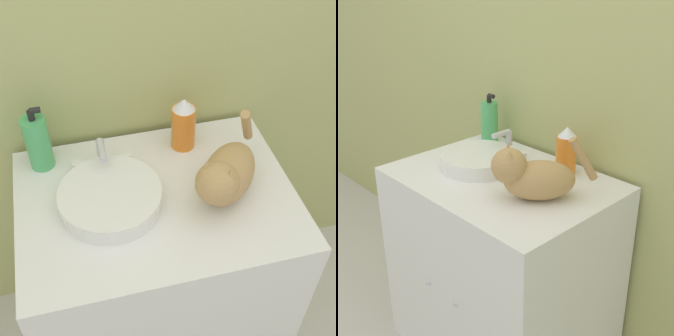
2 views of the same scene
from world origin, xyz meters
TOP-DOWN VIEW (x-y plane):
  - vanity_cabinet at (0.00, 0.29)m, footprint 0.80×0.60m
  - sink_basin at (-0.13, 0.30)m, footprint 0.29×0.29m
  - faucet at (-0.13, 0.45)m, footprint 0.18×0.10m
  - cat at (0.19, 0.25)m, footprint 0.28×0.32m
  - soap_bottle at (-0.31, 0.51)m, footprint 0.07×0.07m
  - spray_bottle at (0.13, 0.49)m, footprint 0.08×0.08m

SIDE VIEW (x-z plane):
  - vanity_cabinet at x=0.00m, z-range 0.00..0.80m
  - sink_basin at x=-0.13m, z-range 0.80..0.86m
  - faucet at x=-0.13m, z-range 0.79..0.91m
  - cat at x=0.19m, z-range 0.78..0.99m
  - spray_bottle at x=0.13m, z-range 0.80..0.98m
  - soap_bottle at x=-0.31m, z-range 0.78..1.00m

